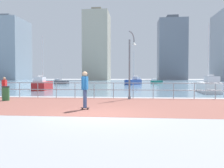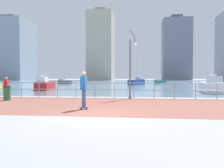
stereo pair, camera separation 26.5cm
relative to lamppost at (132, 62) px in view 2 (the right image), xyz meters
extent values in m
plane|color=gray|center=(-1.25, 33.61, -2.56)|extent=(220.00, 220.00, 0.00)
cube|color=brown|center=(-1.25, -3.31, -2.56)|extent=(28.00, 7.53, 0.01)
cube|color=slate|center=(-1.25, 45.45, -2.56)|extent=(180.00, 88.00, 0.00)
cylinder|color=#8C99A3|center=(-9.65, 0.45, -2.02)|extent=(0.05, 0.05, 1.08)
cylinder|color=#8C99A3|center=(-8.25, 0.45, -2.02)|extent=(0.05, 0.05, 1.08)
cylinder|color=#8C99A3|center=(-6.85, 0.45, -2.02)|extent=(0.05, 0.05, 1.08)
cylinder|color=#8C99A3|center=(-5.45, 0.45, -2.02)|extent=(0.05, 0.05, 1.08)
cylinder|color=#8C99A3|center=(-4.05, 0.45, -2.02)|extent=(0.05, 0.05, 1.08)
cylinder|color=#8C99A3|center=(-2.65, 0.45, -2.02)|extent=(0.05, 0.05, 1.08)
cylinder|color=#8C99A3|center=(-1.25, 0.45, -2.02)|extent=(0.05, 0.05, 1.08)
cylinder|color=#8C99A3|center=(0.15, 0.45, -2.02)|extent=(0.05, 0.05, 1.08)
cylinder|color=#8C99A3|center=(1.55, 0.45, -2.02)|extent=(0.05, 0.05, 1.08)
cylinder|color=#8C99A3|center=(2.95, 0.45, -2.02)|extent=(0.05, 0.05, 1.08)
cylinder|color=#8C99A3|center=(4.35, 0.45, -2.02)|extent=(0.05, 0.05, 1.08)
cylinder|color=#8C99A3|center=(5.75, 0.45, -2.02)|extent=(0.05, 0.05, 1.08)
cylinder|color=#8C99A3|center=(-1.25, 0.45, -1.48)|extent=(25.20, 0.06, 0.06)
cylinder|color=#8C99A3|center=(-1.25, 0.45, -1.97)|extent=(25.20, 0.06, 0.06)
cylinder|color=slate|center=(-0.10, -0.15, -2.46)|extent=(0.19, 0.19, 0.20)
cylinder|color=slate|center=(-0.10, -0.15, -0.54)|extent=(0.12, 0.12, 4.05)
cylinder|color=slate|center=(-0.06, -0.08, 2.02)|extent=(0.17, 0.20, 0.11)
cylinder|color=slate|center=(0.03, 0.04, 1.98)|extent=(0.18, 0.21, 0.15)
cylinder|color=slate|center=(0.10, 0.15, 1.89)|extent=(0.17, 0.20, 0.18)
cylinder|color=slate|center=(0.16, 0.23, 1.77)|extent=(0.16, 0.18, 0.19)
cylinder|color=slate|center=(0.19, 0.29, 1.63)|extent=(0.14, 0.15, 0.19)
cylinder|color=slate|center=(0.20, 0.30, 1.48)|extent=(0.12, 0.12, 0.17)
cone|color=silver|center=(0.20, 0.30, 1.28)|extent=(0.36, 0.36, 0.22)
cylinder|color=black|center=(-2.20, -5.22, -2.53)|extent=(0.06, 0.03, 0.06)
cylinder|color=black|center=(-2.20, -5.14, -2.53)|extent=(0.06, 0.03, 0.06)
cylinder|color=black|center=(-1.94, -5.23, -2.53)|extent=(0.06, 0.03, 0.06)
cylinder|color=black|center=(-1.94, -5.15, -2.53)|extent=(0.06, 0.03, 0.06)
cube|color=black|center=(-2.07, -5.19, -2.48)|extent=(0.40, 0.13, 0.02)
cylinder|color=#384C7A|center=(-2.07, -5.27, -2.06)|extent=(0.14, 0.14, 0.83)
cylinder|color=#384C7A|center=(-2.07, -5.11, -2.06)|extent=(0.14, 0.14, 0.83)
cube|color=#236BB2|center=(-2.07, -5.19, -1.33)|extent=(0.26, 0.35, 0.62)
cylinder|color=#236BB2|center=(-2.08, -5.42, -1.31)|extent=(0.09, 0.09, 0.59)
cylinder|color=#236BB2|center=(-2.06, -4.96, -1.31)|extent=(0.09, 0.09, 0.59)
sphere|color=tan|center=(-2.07, -5.19, -0.90)|extent=(0.23, 0.23, 0.23)
cylinder|color=#384C7A|center=(-9.24, 0.18, -2.19)|extent=(0.14, 0.14, 0.74)
cylinder|color=#384C7A|center=(-9.22, 0.02, -2.19)|extent=(0.14, 0.14, 0.74)
cube|color=red|center=(-9.23, 0.10, -1.54)|extent=(0.27, 0.36, 0.55)
cylinder|color=red|center=(-9.25, 0.33, -1.53)|extent=(0.10, 0.10, 0.53)
cylinder|color=red|center=(-9.21, -0.13, -1.53)|extent=(0.10, 0.10, 0.53)
sphere|color=tan|center=(-9.23, 0.10, -1.16)|extent=(0.21, 0.21, 0.21)
cylinder|color=#2D6638|center=(-7.97, -1.84, -2.14)|extent=(0.44, 0.44, 0.85)
cylinder|color=#262628|center=(-7.97, -1.84, -1.67)|extent=(0.46, 0.46, 0.08)
cube|color=white|center=(7.36, 7.02, -2.06)|extent=(1.90, 4.82, 1.01)
cube|color=silver|center=(7.23, 5.61, -1.28)|extent=(1.18, 1.78, 0.56)
cylinder|color=silver|center=(7.36, 7.02, 1.24)|extent=(0.11, 0.11, 5.60)
cylinder|color=silver|center=(7.26, 5.99, -0.88)|extent=(0.29, 2.12, 0.09)
cube|color=#284799|center=(0.15, 27.59, -2.07)|extent=(3.31, 4.79, 0.99)
cube|color=silver|center=(0.75, 28.84, -1.30)|extent=(1.63, 1.94, 0.55)
cylinder|color=silver|center=(0.15, 27.59, 1.18)|extent=(0.11, 0.11, 5.51)
cylinder|color=silver|center=(0.59, 28.51, -0.91)|extent=(0.99, 1.91, 0.09)
cube|color=#B21E1E|center=(-10.38, 9.79, -2.08)|extent=(2.03, 4.63, 0.96)
cube|color=silver|center=(-10.18, 8.47, -1.34)|extent=(1.20, 1.74, 0.53)
cylinder|color=silver|center=(-10.38, 9.79, 1.06)|extent=(0.11, 0.11, 5.33)
cylinder|color=silver|center=(-10.23, 8.82, -0.97)|extent=(0.38, 2.00, 0.09)
cube|color=#197266|center=(5.33, 35.13, -2.23)|extent=(2.85, 2.93, 0.67)
cube|color=silver|center=(4.68, 34.45, -1.71)|extent=(1.26, 1.28, 0.37)
cylinder|color=silver|center=(5.33, 35.13, -0.04)|extent=(0.07, 0.07, 3.72)
cylinder|color=silver|center=(4.85, 34.64, -1.45)|extent=(1.01, 1.06, 0.06)
cube|color=#595960|center=(-15.06, 30.66, -2.21)|extent=(3.45, 2.24, 0.71)
cube|color=silver|center=(-15.97, 31.04, -1.66)|extent=(1.38, 1.13, 0.39)
cylinder|color=silver|center=(-15.06, 30.66, 0.12)|extent=(0.08, 0.08, 3.94)
cylinder|color=silver|center=(-15.73, 30.94, -1.38)|extent=(1.40, 0.64, 0.06)
cube|color=slate|center=(18.98, 97.53, 12.17)|extent=(13.45, 10.65, 29.47)
cube|color=#4E5560|center=(18.98, 97.53, 27.91)|extent=(5.38, 4.26, 2.00)
cube|color=#8493A3|center=(-55.67, 77.93, 10.54)|extent=(16.98, 15.20, 26.21)
cube|color=slate|center=(-55.67, 77.93, 24.64)|extent=(6.79, 6.08, 2.00)
cube|color=#B2AD99|center=(-15.99, 83.16, 12.19)|extent=(10.75, 13.59, 29.51)
cube|color=gray|center=(-15.99, 83.16, 27.95)|extent=(4.30, 5.44, 2.00)
camera|label=1|loc=(0.18, -15.39, -1.03)|focal=35.86mm
camera|label=2|loc=(0.45, -15.36, -1.03)|focal=35.86mm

